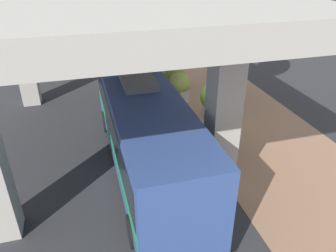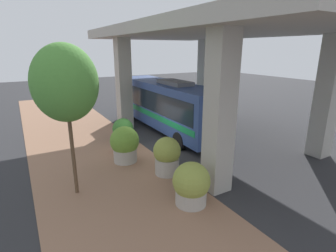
{
  "view_description": "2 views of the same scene",
  "coord_description": "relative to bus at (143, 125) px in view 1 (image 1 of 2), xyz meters",
  "views": [
    {
      "loc": [
        4.68,
        13.45,
        7.78
      ],
      "look_at": [
        1.45,
        1.94,
        1.24
      ],
      "focal_mm": 35.0,
      "sensor_mm": 36.0,
      "label": 1
    },
    {
      "loc": [
        -5.93,
        -12.27,
        5.47
      ],
      "look_at": [
        1.42,
        0.47,
        1.11
      ],
      "focal_mm": 28.0,
      "sensor_mm": 36.0,
      "label": 2
    }
  ],
  "objects": [
    {
      "name": "ground_plane",
      "position": [
        -2.67,
        -2.82,
        -1.92
      ],
      "size": [
        80.0,
        80.0,
        0.0
      ],
      "primitive_type": "plane",
      "color": "#2D2D30",
      "rests_on": "ground"
    },
    {
      "name": "planter_front",
      "position": [
        -3.67,
        -8.24,
        -1.13
      ],
      "size": [
        1.36,
        1.36,
        1.62
      ],
      "color": "#ADA89E",
      "rests_on": "ground"
    },
    {
      "name": "bus",
      "position": [
        0.0,
        0.0,
        0.0
      ],
      "size": [
        2.54,
        10.52,
        3.55
      ],
      "color": "#334C8C",
      "rests_on": "ground"
    },
    {
      "name": "planter_middle",
      "position": [
        -3.59,
        -1.18,
        -1.13
      ],
      "size": [
        1.21,
        1.21,
        1.61
      ],
      "color": "#ADA89E",
      "rests_on": "ground"
    },
    {
      "name": "fire_hydrant",
      "position": [
        -4.44,
        -2.1,
        -1.39
      ],
      "size": [
        0.4,
        0.19,
        1.05
      ],
      "color": "red",
      "rests_on": "ground"
    },
    {
      "name": "planter_extra",
      "position": [
        -4.37,
        -3.5,
        -1.0
      ],
      "size": [
        1.43,
        1.43,
        1.83
      ],
      "color": "#ADA89E",
      "rests_on": "ground"
    },
    {
      "name": "overpass",
      "position": [
        1.33,
        -2.82,
        4.0
      ],
      "size": [
        9.4,
        17.99,
        6.78
      ],
      "color": "#ADA89E",
      "rests_on": "ground"
    },
    {
      "name": "street_tree_near",
      "position": [
        -7.12,
        -5.36,
        2.38
      ],
      "size": [
        2.29,
        2.29,
        5.69
      ],
      "color": "brown",
      "rests_on": "ground"
    },
    {
      "name": "planter_back",
      "position": [
        -3.22,
        -5.7,
        -1.05
      ],
      "size": [
        1.24,
        1.24,
        1.74
      ],
      "color": "#ADA89E",
      "rests_on": "ground"
    },
    {
      "name": "sidewalk_strip",
      "position": [
        -5.67,
        -2.82,
        -1.91
      ],
      "size": [
        6.0,
        40.0,
        0.02
      ],
      "color": "#936B51",
      "rests_on": "ground"
    }
  ]
}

